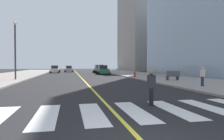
{
  "coord_description": "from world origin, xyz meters",
  "views": [
    {
      "loc": [
        -1.81,
        -4.17,
        1.96
      ],
      "look_at": [
        5.75,
        31.53,
        1.09
      ],
      "focal_mm": 32.36,
      "sensor_mm": 36.0,
      "label": 1
    }
  ],
  "objects_px": {
    "car_gray_nearest": "(99,69)",
    "car_white_third": "(55,69)",
    "pedestrian_waiting_east": "(202,75)",
    "car_green_second": "(103,70)",
    "car_silver_fourth": "(69,69)",
    "park_bench": "(173,76)",
    "pedestrian_crossing": "(151,86)",
    "fire_hydrant": "(135,74)",
    "street_lamp": "(15,45)"
  },
  "relations": [
    {
      "from": "car_green_second",
      "to": "pedestrian_waiting_east",
      "type": "xyz_separation_m",
      "value": [
        4.36,
        -26.96,
        0.14
      ]
    },
    {
      "from": "car_gray_nearest",
      "to": "fire_hydrant",
      "type": "relative_size",
      "value": 5.29
    },
    {
      "from": "pedestrian_waiting_east",
      "to": "pedestrian_crossing",
      "type": "bearing_deg",
      "value": -32.96
    },
    {
      "from": "car_white_third",
      "to": "pedestrian_waiting_east",
      "type": "distance_m",
      "value": 40.76
    },
    {
      "from": "pedestrian_crossing",
      "to": "street_lamp",
      "type": "height_order",
      "value": "street_lamp"
    },
    {
      "from": "car_green_second",
      "to": "pedestrian_crossing",
      "type": "distance_m",
      "value": 33.4
    },
    {
      "from": "park_bench",
      "to": "fire_hydrant",
      "type": "height_order",
      "value": "park_bench"
    },
    {
      "from": "car_white_third",
      "to": "park_bench",
      "type": "xyz_separation_m",
      "value": [
        15.84,
        -31.16,
        -0.19
      ]
    },
    {
      "from": "car_silver_fourth",
      "to": "car_white_third",
      "type": "bearing_deg",
      "value": -123.8
    },
    {
      "from": "car_white_third",
      "to": "car_silver_fourth",
      "type": "xyz_separation_m",
      "value": [
        3.48,
        5.49,
        -0.04
      ]
    },
    {
      "from": "car_white_third",
      "to": "fire_hydrant",
      "type": "relative_size",
      "value": 4.77
    },
    {
      "from": "car_green_second",
      "to": "pedestrian_crossing",
      "type": "xyz_separation_m",
      "value": [
        -3.04,
        -33.27,
        0.02
      ]
    },
    {
      "from": "car_white_third",
      "to": "park_bench",
      "type": "height_order",
      "value": "car_white_third"
    },
    {
      "from": "car_gray_nearest",
      "to": "car_silver_fourth",
      "type": "xyz_separation_m",
      "value": [
        -7.45,
        8.95,
        -0.12
      ]
    },
    {
      "from": "car_gray_nearest",
      "to": "car_silver_fourth",
      "type": "relative_size",
      "value": 1.15
    },
    {
      "from": "car_silver_fourth",
      "to": "park_bench",
      "type": "distance_m",
      "value": 38.68
    },
    {
      "from": "car_white_third",
      "to": "street_lamp",
      "type": "xyz_separation_m",
      "value": [
        -3.15,
        -25.49,
        3.64
      ]
    },
    {
      "from": "car_gray_nearest",
      "to": "fire_hydrant",
      "type": "height_order",
      "value": "car_gray_nearest"
    },
    {
      "from": "car_silver_fourth",
      "to": "car_gray_nearest",
      "type": "bearing_deg",
      "value": -51.64
    },
    {
      "from": "pedestrian_crossing",
      "to": "car_silver_fourth",
      "type": "bearing_deg",
      "value": 34.1
    },
    {
      "from": "fire_hydrant",
      "to": "pedestrian_crossing",
      "type": "bearing_deg",
      "value": -106.15
    },
    {
      "from": "car_green_second",
      "to": "pedestrian_crossing",
      "type": "bearing_deg",
      "value": 82.08
    },
    {
      "from": "car_gray_nearest",
      "to": "street_lamp",
      "type": "relative_size",
      "value": 0.64
    },
    {
      "from": "car_white_third",
      "to": "car_green_second",
      "type": "bearing_deg",
      "value": -46.54
    },
    {
      "from": "car_white_third",
      "to": "pedestrian_waiting_east",
      "type": "height_order",
      "value": "car_white_third"
    },
    {
      "from": "car_gray_nearest",
      "to": "car_green_second",
      "type": "height_order",
      "value": "car_gray_nearest"
    },
    {
      "from": "car_green_second",
      "to": "car_silver_fourth",
      "type": "distance_m",
      "value": 17.92
    },
    {
      "from": "car_green_second",
      "to": "pedestrian_waiting_east",
      "type": "relative_size",
      "value": 2.72
    },
    {
      "from": "street_lamp",
      "to": "park_bench",
      "type": "bearing_deg",
      "value": -16.62
    },
    {
      "from": "car_green_second",
      "to": "car_silver_fourth",
      "type": "bearing_deg",
      "value": -69.39
    },
    {
      "from": "car_silver_fourth",
      "to": "pedestrian_crossing",
      "type": "height_order",
      "value": "car_silver_fourth"
    },
    {
      "from": "park_bench",
      "to": "pedestrian_crossing",
      "type": "bearing_deg",
      "value": 144.92
    },
    {
      "from": "pedestrian_crossing",
      "to": "pedestrian_waiting_east",
      "type": "bearing_deg",
      "value": -20.12
    },
    {
      "from": "car_gray_nearest",
      "to": "pedestrian_waiting_east",
      "type": "height_order",
      "value": "car_gray_nearest"
    },
    {
      "from": "car_green_second",
      "to": "car_white_third",
      "type": "distance_m",
      "value": 15.24
    },
    {
      "from": "car_silver_fourth",
      "to": "pedestrian_waiting_east",
      "type": "xyz_separation_m",
      "value": [
        11.45,
        -43.42,
        0.22
      ]
    },
    {
      "from": "pedestrian_waiting_east",
      "to": "street_lamp",
      "type": "height_order",
      "value": "street_lamp"
    },
    {
      "from": "car_gray_nearest",
      "to": "car_green_second",
      "type": "bearing_deg",
      "value": 84.58
    },
    {
      "from": "fire_hydrant",
      "to": "car_green_second",
      "type": "bearing_deg",
      "value": 101.43
    },
    {
      "from": "fire_hydrant",
      "to": "street_lamp",
      "type": "bearing_deg",
      "value": -176.12
    },
    {
      "from": "park_bench",
      "to": "pedestrian_crossing",
      "type": "distance_m",
      "value": 15.5
    },
    {
      "from": "car_gray_nearest",
      "to": "car_green_second",
      "type": "distance_m",
      "value": 7.52
    },
    {
      "from": "car_gray_nearest",
      "to": "pedestrian_waiting_east",
      "type": "bearing_deg",
      "value": 93.95
    },
    {
      "from": "car_silver_fourth",
      "to": "fire_hydrant",
      "type": "bearing_deg",
      "value": -73.25
    },
    {
      "from": "car_gray_nearest",
      "to": "car_white_third",
      "type": "height_order",
      "value": "car_gray_nearest"
    },
    {
      "from": "car_silver_fourth",
      "to": "park_bench",
      "type": "bearing_deg",
      "value": -72.78
    },
    {
      "from": "car_gray_nearest",
      "to": "fire_hydrant",
      "type": "xyz_separation_m",
      "value": [
        2.35,
        -20.91,
        -0.39
      ]
    },
    {
      "from": "pedestrian_crossing",
      "to": "pedestrian_waiting_east",
      "type": "distance_m",
      "value": 9.72
    },
    {
      "from": "car_gray_nearest",
      "to": "car_white_third",
      "type": "bearing_deg",
      "value": -20.23
    },
    {
      "from": "park_bench",
      "to": "street_lamp",
      "type": "distance_m",
      "value": 20.19
    }
  ]
}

